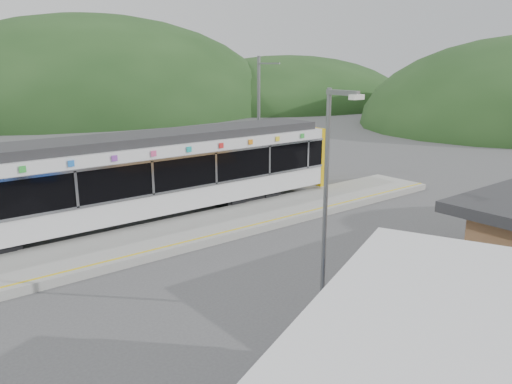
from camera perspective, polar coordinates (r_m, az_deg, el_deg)
ground at (r=17.86m, az=0.13°, el=-7.14°), size 120.00×120.00×0.00m
hills at (r=25.52m, az=3.55°, el=-0.52°), size 146.00×149.00×26.00m
platform at (r=20.34m, az=-5.71°, el=-4.04°), size 26.00×3.20×0.30m
yellow_line at (r=19.26m, az=-3.60°, el=-4.57°), size 26.00×0.10×0.01m
train at (r=21.16m, az=-14.71°, el=1.66°), size 20.44×3.01×3.74m
catenary_mast_east at (r=27.83m, az=0.36°, el=8.40°), size 0.18×1.80×7.00m
lamp_post at (r=12.88m, az=8.40°, el=0.88°), size 0.36×1.06×6.00m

